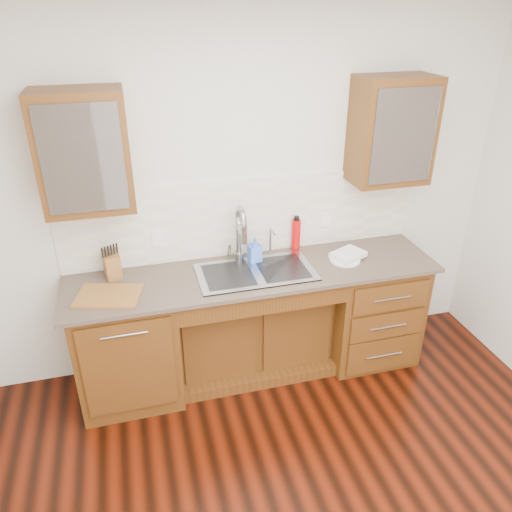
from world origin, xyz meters
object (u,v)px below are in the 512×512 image
object	(u,v)px
plate	(345,260)
knife_block	(112,265)
water_bottle	(296,235)
cutting_board	(109,296)
soap_bottle	(255,250)

from	to	relation	value
plate	knife_block	distance (m)	1.70
water_bottle	cutting_board	world-z (taller)	water_bottle
water_bottle	plate	size ratio (longest dim) A/B	1.08
cutting_board	soap_bottle	bearing A→B (deg)	12.20
soap_bottle	plate	xyz separation A→B (m)	(0.66, -0.16, -0.09)
soap_bottle	water_bottle	distance (m)	0.38
soap_bottle	cutting_board	world-z (taller)	soap_bottle
water_bottle	knife_block	world-z (taller)	water_bottle
plate	knife_block	bearing A→B (deg)	172.80
soap_bottle	water_bottle	xyz separation A→B (m)	(0.36, 0.11, 0.03)
soap_bottle	cutting_board	distance (m)	1.09
soap_bottle	knife_block	bearing A→B (deg)	170.61
soap_bottle	plate	bearing A→B (deg)	-20.47
water_bottle	cutting_board	distance (m)	1.47
cutting_board	water_bottle	bearing A→B (deg)	13.53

